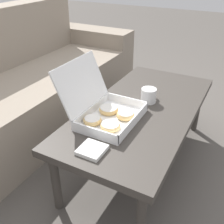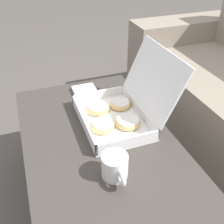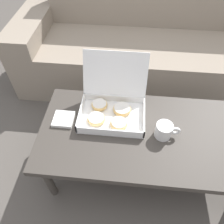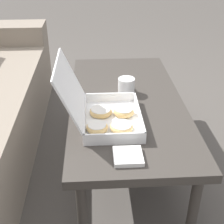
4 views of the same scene
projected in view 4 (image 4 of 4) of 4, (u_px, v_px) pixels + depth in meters
The scene contains 5 objects.
ground_plane at pixel (94, 161), 1.82m from camera, with size 12.00×12.00×0.00m, color #514C47.
coffee_table at pixel (126, 106), 1.65m from camera, with size 1.20×0.58×0.40m.
pastry_box at pixel (103, 112), 1.41m from camera, with size 0.37×0.37×0.30m.
coffee_mug at pixel (126, 86), 1.68m from camera, with size 0.13×0.09×0.09m.
napkin_stack at pixel (128, 156), 1.21m from camera, with size 0.11×0.11×0.02m.
Camera 4 is at (-1.43, -0.02, 1.17)m, focal length 50.00 mm.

